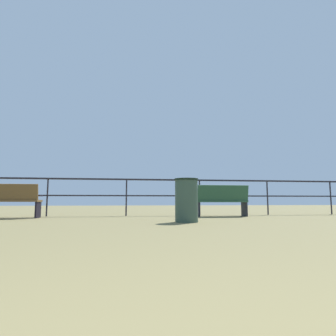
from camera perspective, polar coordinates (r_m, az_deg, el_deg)
name	(u,v)px	position (r m, az deg, el deg)	size (l,w,h in m)	color
pier_railing	(127,188)	(8.62, -8.42, -4.05)	(22.78, 0.05, 1.12)	#24222A
bench_near_left	(11,199)	(8.34, -29.31, -5.50)	(1.42, 0.60, 0.88)	brown
bench_near_right	(222,199)	(8.25, 10.90, -6.23)	(1.48, 0.59, 0.89)	#264C34
trash_bin	(186,200)	(5.95, 3.76, -6.53)	(0.50, 0.50, 0.91)	#31473A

